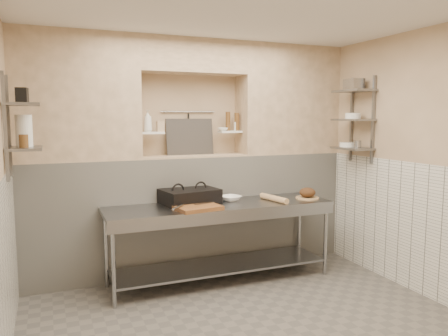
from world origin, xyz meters
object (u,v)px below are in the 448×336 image
cutting_board (198,208)px  bottle_soap (148,121)px  jug_left (24,131)px  panini_press (190,196)px  rolling_pin (274,198)px  mixing_bowl (230,198)px  bread_loaf (307,192)px  prep_table (221,227)px  bowl_alcove (223,129)px

cutting_board → bottle_soap: (-0.37, 0.71, 0.92)m
jug_left → panini_press: bearing=8.8°
rolling_pin → jug_left: 2.76m
panini_press → bottle_soap: bearing=127.8°
mixing_bowl → jug_left: jug_left is taller
panini_press → bread_loaf: panini_press is taller
prep_table → jug_left: 2.28m
mixing_bowl → bottle_soap: (-0.89, 0.37, 0.91)m
jug_left → prep_table: bearing=2.2°
prep_table → cutting_board: (-0.33, -0.17, 0.28)m
bottle_soap → rolling_pin: bearing=-24.1°
prep_table → rolling_pin: (0.65, -0.07, 0.29)m
bottle_soap → mixing_bowl: bearing=-22.7°
bread_loaf → jug_left: bearing=-179.7°
mixing_bowl → bowl_alcove: (0.06, 0.39, 0.80)m
bread_loaf → bottle_soap: size_ratio=0.78×
prep_table → bread_loaf: size_ratio=13.31×
prep_table → jug_left: jug_left is taller
rolling_pin → jug_left: jug_left is taller
cutting_board → rolling_pin: rolling_pin is taller
cutting_board → rolling_pin: 0.98m
panini_press → mixing_bowl: size_ratio=2.84×
prep_table → rolling_pin: size_ratio=5.68×
rolling_pin → cutting_board: bearing=-173.8°
mixing_bowl → jug_left: (-2.18, -0.24, 0.83)m
bottle_soap → bowl_alcove: 0.95m
rolling_pin → jug_left: size_ratio=1.56×
mixing_bowl → bowl_alcove: 0.90m
bread_loaf → bowl_alcove: 1.30m
prep_table → panini_press: bearing=149.4°
rolling_pin → panini_press: bearing=165.5°
jug_left → cutting_board: bearing=-3.3°
mixing_bowl → bread_loaf: size_ratio=1.23×
cutting_board → mixing_bowl: size_ratio=1.94×
panini_press → bowl_alcove: 1.01m
prep_table → jug_left: (-1.99, -0.08, 1.12)m
bowl_alcove → prep_table: bearing=-114.2°
rolling_pin → bowl_alcove: (-0.40, 0.62, 0.80)m
bottle_soap → bowl_alcove: bottle_soap is taller
mixing_bowl → bottle_soap: 1.32m
prep_table → bottle_soap: (-0.70, 0.54, 1.20)m
prep_table → jug_left: bearing=-177.8°
mixing_bowl → jug_left: 2.34m
prep_table → bowl_alcove: (0.25, 0.55, 1.09)m
bread_loaf → bowl_alcove: bowl_alcove is taller
prep_table → bottle_soap: bottle_soap is taller
cutting_board → jug_left: bearing=176.7°
panini_press → rolling_pin: size_ratio=1.49×
prep_table → cutting_board: bearing=-152.2°
prep_table → cutting_board: size_ratio=5.59×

